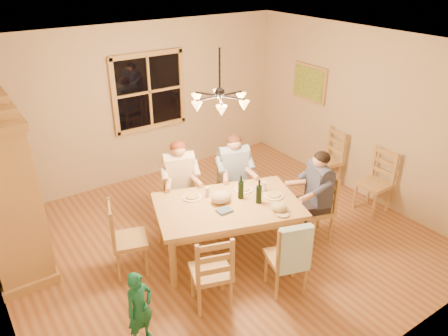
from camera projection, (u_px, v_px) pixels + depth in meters
floor at (220, 242)px, 6.18m from camera, size 5.50×5.50×0.00m
ceiling at (219, 47)px, 4.98m from camera, size 5.50×5.00×0.02m
wall_back at (138, 104)px, 7.43m from camera, size 5.50×0.02×2.70m
wall_right at (363, 115)px, 6.96m from camera, size 0.02×5.00×2.70m
window at (149, 92)px, 7.42m from camera, size 1.30×0.06×1.30m
painting at (309, 83)px, 7.72m from camera, size 0.06×0.78×0.64m
chandelier at (220, 100)px, 5.25m from camera, size 0.77×0.68×0.71m
armoire at (4, 192)px, 5.31m from camera, size 0.66×1.40×2.30m
dining_table at (228, 211)px, 5.67m from camera, size 2.10×1.64×0.76m
chair_far_left at (181, 206)px, 6.46m from camera, size 0.55×0.53×0.99m
chair_far_right at (234, 198)px, 6.67m from camera, size 0.55×0.53×0.99m
chair_near_left at (211, 282)px, 4.97m from camera, size 0.55×0.53×0.99m
chair_near_right at (286, 267)px, 5.20m from camera, size 0.55×0.53×0.99m
chair_end_left at (131, 250)px, 5.51m from camera, size 0.53×0.55×0.99m
chair_end_right at (314, 219)px, 6.15m from camera, size 0.53×0.55×0.99m
adult_woman at (179, 174)px, 6.23m from camera, size 0.49×0.52×0.87m
adult_plaid_man at (234, 166)px, 6.43m from camera, size 0.49×0.52×0.87m
adult_slate_man at (318, 185)px, 5.92m from camera, size 0.52×0.49×0.87m
towel at (295, 250)px, 4.86m from camera, size 0.39×0.21×0.58m
wine_bottle_a at (241, 187)px, 5.70m from camera, size 0.08×0.08×0.33m
wine_bottle_b at (259, 192)px, 5.59m from camera, size 0.08×0.08×0.33m
plate_woman at (192, 197)px, 5.76m from camera, size 0.26×0.26×0.02m
plate_plaid at (244, 189)px, 5.96m from camera, size 0.26×0.26×0.02m
plate_slate at (274, 196)px, 5.80m from camera, size 0.26×0.26×0.02m
wine_glass_a at (208, 192)px, 5.77m from camera, size 0.06×0.06×0.14m
wine_glass_b at (264, 187)px, 5.90m from camera, size 0.06×0.06×0.14m
cap at (279, 207)px, 5.46m from camera, size 0.20×0.20×0.11m
napkin at (224, 211)px, 5.46m from camera, size 0.21×0.19×0.03m
cloth_bundle at (221, 197)px, 5.64m from camera, size 0.28×0.22×0.15m
child at (140, 309)px, 4.42m from camera, size 0.36×0.28×0.86m
chair_spare_front at (372, 193)px, 6.82m from camera, size 0.43×0.45×0.99m
chair_spare_back at (325, 169)px, 7.57m from camera, size 0.48×0.50×0.99m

